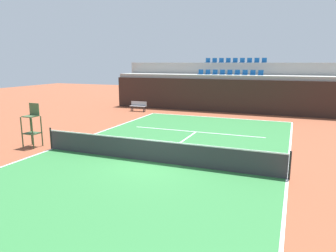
{
  "coord_description": "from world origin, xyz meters",
  "views": [
    {
      "loc": [
        5.47,
        -11.74,
        4.21
      ],
      "look_at": [
        -0.09,
        2.0,
        1.2
      ],
      "focal_mm": 33.57,
      "sensor_mm": 36.0,
      "label": 1
    }
  ],
  "objects": [
    {
      "name": "service_line_far",
      "position": [
        0.0,
        6.4,
        0.01
      ],
      "size": [
        8.26,
        0.1,
        0.0
      ],
      "primitive_type": "cube",
      "color": "white",
      "rests_on": "court_surface"
    },
    {
      "name": "baseline_far",
      "position": [
        0.0,
        11.95,
        0.01
      ],
      "size": [
        11.0,
        0.1,
        0.0
      ],
      "primitive_type": "cube",
      "color": "white",
      "rests_on": "court_surface"
    },
    {
      "name": "court_surface",
      "position": [
        0.0,
        0.0,
        0.01
      ],
      "size": [
        11.0,
        24.0,
        0.01
      ],
      "primitive_type": "cube",
      "color": "#2D7238",
      "rests_on": "ground_plane"
    },
    {
      "name": "ground_plane",
      "position": [
        0.0,
        0.0,
        0.0
      ],
      "size": [
        80.0,
        80.0,
        0.0
      ],
      "primitive_type": "plane",
      "color": "brown"
    },
    {
      "name": "tennis_net",
      "position": [
        0.0,
        0.0,
        0.51
      ],
      "size": [
        11.08,
        0.08,
        1.07
      ],
      "color": "black",
      "rests_on": "court_surface"
    },
    {
      "name": "stands_tier_upper",
      "position": [
        0.0,
        18.57,
        2.09
      ],
      "size": [
        20.72,
        2.4,
        4.18
      ],
      "primitive_type": "cube",
      "color": "#9E9E99",
      "rests_on": "ground_plane"
    },
    {
      "name": "centre_service_line",
      "position": [
        0.0,
        3.2,
        0.01
      ],
      "size": [
        0.1,
        6.4,
        0.0
      ],
      "primitive_type": "cube",
      "color": "white",
      "rests_on": "court_surface"
    },
    {
      "name": "seating_row_upper",
      "position": [
        -0.0,
        18.67,
        4.31
      ],
      "size": [
        5.74,
        0.44,
        0.44
      ],
      "color": "#145193",
      "rests_on": "stands_tier_upper"
    },
    {
      "name": "sideline_right",
      "position": [
        5.45,
        0.0,
        0.01
      ],
      "size": [
        0.1,
        24.0,
        0.0
      ],
      "primitive_type": "cube",
      "color": "white",
      "rests_on": "court_surface"
    },
    {
      "name": "sideline_left",
      "position": [
        -5.45,
        0.0,
        0.01
      ],
      "size": [
        0.1,
        24.0,
        0.0
      ],
      "primitive_type": "cube",
      "color": "white",
      "rests_on": "court_surface"
    },
    {
      "name": "seating_row_lower",
      "position": [
        -0.0,
        16.27,
        3.26
      ],
      "size": [
        5.74,
        0.44,
        0.44
      ],
      "color": "#145193",
      "rests_on": "stands_tier_lower"
    },
    {
      "name": "umpire_chair",
      "position": [
        -6.7,
        0.06,
        1.19
      ],
      "size": [
        0.76,
        0.66,
        2.2
      ],
      "color": "#334C2D",
      "rests_on": "ground_plane"
    },
    {
      "name": "player_bench",
      "position": [
        -7.18,
        12.58,
        0.51
      ],
      "size": [
        1.5,
        0.4,
        0.85
      ],
      "color": "#99999E",
      "rests_on": "ground_plane"
    },
    {
      "name": "stands_tier_lower",
      "position": [
        0.0,
        16.17,
        1.57
      ],
      "size": [
        20.72,
        2.4,
        3.13
      ],
      "primitive_type": "cube",
      "color": "#9E9E99",
      "rests_on": "ground_plane"
    },
    {
      "name": "back_wall",
      "position": [
        0.0,
        14.82,
        1.4
      ],
      "size": [
        20.72,
        0.3,
        2.8
      ],
      "primitive_type": "cube",
      "color": "black",
      "rests_on": "ground_plane"
    }
  ]
}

